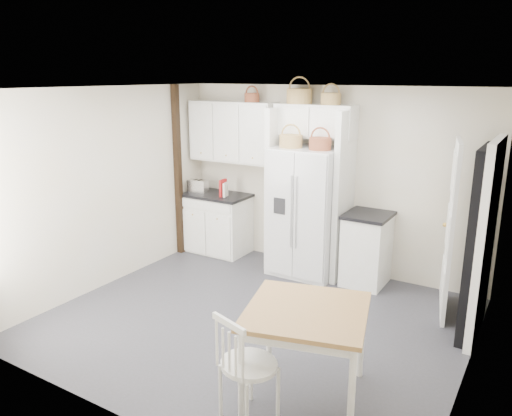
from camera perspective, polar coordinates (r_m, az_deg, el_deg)
The scene contains 27 objects.
floor at distance 5.89m, azimuth -0.15°, elevation -12.71°, with size 4.50×4.50×0.00m, color #323236.
ceiling at distance 5.21m, azimuth -0.17°, elevation 13.49°, with size 4.50×4.50×0.00m, color white.
wall_back at distance 7.14m, azimuth 8.25°, elevation 3.24°, with size 4.50×4.50×0.00m, color beige.
wall_left at distance 6.82m, azimuth -16.52°, elevation 2.21°, with size 4.00×4.00×0.00m, color beige.
wall_right at distance 4.70m, azimuth 24.04°, elevation -4.20°, with size 4.00×4.00×0.00m, color beige.
refrigerator at distance 6.96m, azimuth 5.78°, elevation -0.43°, with size 0.92×0.74×1.79m, color silver.
base_cab_left at distance 7.92m, azimuth -4.40°, elevation -1.82°, with size 0.97×0.61×0.90m, color silver.
base_cab_right at distance 6.85m, azimuth 12.54°, elevation -4.72°, with size 0.53×0.64×0.94m, color silver.
dining_table at distance 4.50m, azimuth 5.67°, elevation -16.17°, with size 1.00×1.00×0.83m, color brown.
windsor_chair at distance 4.19m, azimuth -0.80°, elevation -17.44°, with size 0.48×0.44×0.99m, color silver.
counter_left at distance 7.80m, azimuth -4.46°, elevation 1.48°, with size 1.01×0.65×0.04m, color black.
counter_right at distance 6.70m, azimuth 12.77°, elevation -0.78°, with size 0.57×0.68×0.04m, color black.
toaster at distance 7.88m, azimuth -6.66°, elevation 2.48°, with size 0.30×0.17×0.20m, color silver.
cookbook_red at distance 7.60m, azimuth -3.78°, elevation 2.31°, with size 0.04×0.17×0.26m, color #A21315.
cookbook_cream at distance 7.58m, azimuth -3.51°, elevation 2.10°, with size 0.03×0.14×0.21m, color beige.
basket_upper_c at distance 7.39m, azimuth -0.48°, elevation 12.51°, with size 0.22×0.22×0.13m, color maroon.
basket_bridge_a at distance 7.01m, azimuth 4.97°, elevation 12.62°, with size 0.36×0.36×0.20m, color olive.
basket_bridge_b at distance 6.82m, azimuth 8.54°, elevation 12.24°, with size 0.27×0.27×0.15m, color olive.
basket_fridge_a at distance 6.77m, azimuth 4.00°, elevation 7.63°, with size 0.32×0.32×0.17m, color olive.
basket_fridge_b at distance 6.59m, azimuth 7.33°, elevation 7.30°, with size 0.30×0.30×0.16m, color maroon.
upper_cabinet at distance 7.61m, azimuth -2.64°, elevation 8.68°, with size 1.40×0.34×0.90m, color silver.
bridge_cabinet at distance 6.93m, azimuth 6.79°, elevation 9.84°, with size 1.12×0.34×0.45m, color silver.
fridge_panel_left at distance 7.19m, azimuth 2.42°, elevation 2.24°, with size 0.08×0.60×2.30m, color silver.
fridge_panel_right at distance 6.77m, azimuth 10.00°, elevation 1.22°, with size 0.08×0.60×2.30m, color silver.
trim_post at distance 7.74m, azimuth -8.90°, elevation 4.12°, with size 0.09×0.09×2.60m, color black.
doorway_void at distance 5.74m, azimuth 24.24°, elevation -3.75°, with size 0.18×0.85×2.05m, color black.
door_slab at distance 6.10m, azimuth 21.33°, elevation -2.37°, with size 0.80×0.04×2.05m, color white.
Camera 1 is at (2.72, -4.44, 2.74)m, focal length 35.00 mm.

